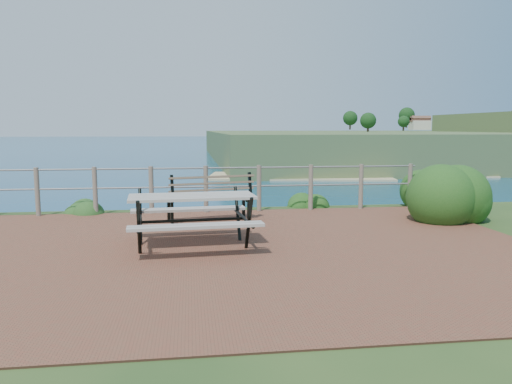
{
  "coord_description": "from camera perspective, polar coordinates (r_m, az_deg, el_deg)",
  "views": [
    {
      "loc": [
        -0.33,
        -7.3,
        1.83
      ],
      "look_at": [
        0.76,
        0.95,
        0.75
      ],
      "focal_mm": 35.0,
      "sensor_mm": 36.0,
      "label": 1
    }
  ],
  "objects": [
    {
      "name": "ocean",
      "position": [
        207.3,
        -7.54,
        6.8
      ],
      "size": [
        1200.0,
        1200.0,
        0.0
      ],
      "primitive_type": "plane",
      "color": "#14647A",
      "rests_on": "ground"
    },
    {
      "name": "shrub_lip_west",
      "position": [
        11.39,
        -19.09,
        -2.27
      ],
      "size": [
        0.74,
        0.74,
        0.47
      ],
      "primitive_type": "ellipsoid",
      "color": "#274B1C",
      "rests_on": "ground"
    },
    {
      "name": "safety_railing",
      "position": [
        10.73,
        -5.74,
        0.62
      ],
      "size": [
        9.4,
        0.1,
        1.0
      ],
      "color": "#6B5B4C",
      "rests_on": "ground"
    },
    {
      "name": "shrub_lip_east",
      "position": [
        11.89,
        5.46,
        -1.5
      ],
      "size": [
        0.77,
        0.77,
        0.51
      ],
      "primitive_type": "ellipsoid",
      "color": "#194816",
      "rests_on": "ground"
    },
    {
      "name": "picnic_table",
      "position": [
        7.64,
        -7.3,
        -2.64
      ],
      "size": [
        1.93,
        1.63,
        0.79
      ],
      "rotation": [
        0.0,
        0.0,
        0.08
      ],
      "color": "#9C958C",
      "rests_on": "ground"
    },
    {
      "name": "park_bench",
      "position": [
        9.79,
        -5.39,
        0.26
      ],
      "size": [
        1.72,
        0.8,
        0.94
      ],
      "rotation": [
        0.0,
        0.0,
        0.24
      ],
      "color": "brown",
      "rests_on": "ground"
    },
    {
      "name": "ground",
      "position": [
        7.53,
        -4.84,
        -6.69
      ],
      "size": [
        10.0,
        7.0,
        0.12
      ],
      "primitive_type": "cube",
      "color": "brown",
      "rests_on": "ground"
    },
    {
      "name": "shrub_right_front",
      "position": [
        10.73,
        22.08,
        -2.98
      ],
      "size": [
        1.49,
        1.49,
        2.11
      ],
      "primitive_type": "ellipsoid",
      "color": "#194816",
      "rests_on": "ground"
    },
    {
      "name": "shrub_right_edge",
      "position": [
        12.24,
        18.88,
        -1.61
      ],
      "size": [
        1.1,
        1.1,
        1.57
      ],
      "primitive_type": "ellipsoid",
      "color": "#194816",
      "rests_on": "ground"
    }
  ]
}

